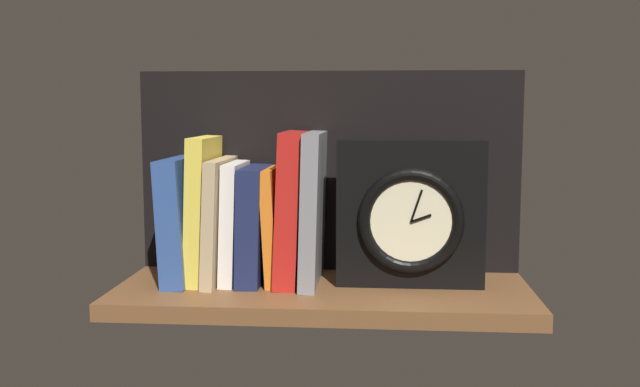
{
  "coord_description": "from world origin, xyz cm",
  "views": [
    {
      "loc": [
        8.41,
        -107.76,
        27.22
      ],
      "look_at": [
        -0.66,
        3.11,
        13.9
      ],
      "focal_mm": 40.84,
      "sensor_mm": 36.0,
      "label": 1
    }
  ],
  "objects": [
    {
      "name": "book_gray_chess",
      "position": [
        -1.73,
        3.11,
        11.66
      ],
      "size": [
        3.21,
        16.91,
        23.38
      ],
      "primitive_type": "cube",
      "rotation": [
        0.0,
        0.03,
        0.0
      ],
      "color": "gray",
      "rests_on": "ground_plane"
    },
    {
      "name": "book_yellow_seinlanguage",
      "position": [
        -19.06,
        3.11,
        11.27
      ],
      "size": [
        3.51,
        13.79,
        22.63
      ],
      "primitive_type": "cube",
      "rotation": [
        0.0,
        0.04,
        0.0
      ],
      "color": "gold",
      "rests_on": "ground_plane"
    },
    {
      "name": "ground_plane",
      "position": [
        0.0,
        0.0,
        -1.25
      ],
      "size": [
        62.79,
        25.53,
        2.5
      ],
      "primitive_type": "cube",
      "color": "brown"
    },
    {
      "name": "book_white_catcher",
      "position": [
        -14.13,
        3.11,
        9.29
      ],
      "size": [
        2.93,
        12.76,
        18.66
      ],
      "primitive_type": "cube",
      "rotation": [
        0.0,
        0.04,
        0.0
      ],
      "color": "silver",
      "rests_on": "ground_plane"
    },
    {
      "name": "back_panel",
      "position": [
        0.0,
        12.17,
        16.51
      ],
      "size": [
        62.79,
        1.2,
        33.02
      ],
      "primitive_type": "cube",
      "color": "black",
      "rests_on": "ground_plane"
    },
    {
      "name": "book_tan_shortstories",
      "position": [
        -16.49,
        3.11,
        9.58
      ],
      "size": [
        2.85,
        16.63,
        19.24
      ],
      "primitive_type": "cube",
      "rotation": [
        0.0,
        0.05,
        0.0
      ],
      "color": "tan",
      "rests_on": "ground_plane"
    },
    {
      "name": "book_navy_bierce",
      "position": [
        -10.95,
        3.11,
        8.96
      ],
      "size": [
        4.04,
        14.15,
        18.01
      ],
      "primitive_type": "cube",
      "rotation": [
        0.0,
        0.03,
        0.0
      ],
      "color": "#192147",
      "rests_on": "ground_plane"
    },
    {
      "name": "book_blue_modern",
      "position": [
        -22.48,
        3.11,
        9.65
      ],
      "size": [
        4.44,
        16.47,
        19.43
      ],
      "primitive_type": "cube",
      "rotation": [
        0.0,
        -0.04,
        0.0
      ],
      "color": "#2D4C8E",
      "rests_on": "ground_plane"
    },
    {
      "name": "book_red_requiem",
      "position": [
        -5.01,
        3.11,
        11.68
      ],
      "size": [
        4.43,
        14.7,
        23.49
      ],
      "primitive_type": "cube",
      "rotation": [
        0.0,
        0.04,
        0.0
      ],
      "color": "red",
      "rests_on": "ground_plane"
    },
    {
      "name": "framed_clock",
      "position": [
        13.16,
        1.76,
        10.99
      ],
      "size": [
        22.25,
        6.57,
        22.25
      ],
      "color": "black",
      "rests_on": "ground_plane"
    },
    {
      "name": "book_orange_pandolfini",
      "position": [
        -7.94,
        3.11,
        8.9
      ],
      "size": [
        2.74,
        12.61,
        17.87
      ],
      "primitive_type": "cube",
      "rotation": [
        0.0,
        -0.05,
        0.0
      ],
      "color": "orange",
      "rests_on": "ground_plane"
    }
  ]
}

